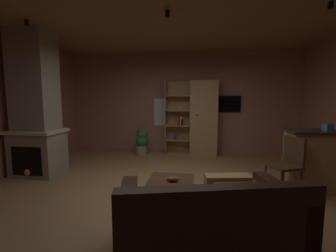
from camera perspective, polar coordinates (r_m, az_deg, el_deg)
The scene contains 18 objects.
floor at distance 3.81m, azimuth -0.90°, elevation -16.77°, with size 6.42×5.94×0.02m, color #A37A4C.
wall_back at distance 6.48m, azimuth 3.30°, elevation 5.75°, with size 6.54×0.06×2.82m, color #AD7060.
ceiling at distance 3.74m, azimuth -0.99°, elevation 27.40°, with size 6.42×5.94×0.02m, color #8E6B47.
window_pane_back at distance 6.51m, azimuth -0.95°, elevation 3.54°, with size 0.58×0.01×0.78m, color white.
stone_fireplace at distance 5.16m, azimuth -30.40°, elevation 3.16°, with size 0.96×0.74×2.82m.
bookshelf_cabinet at distance 6.20m, azimuth 8.13°, elevation 1.84°, with size 1.40×0.41×2.01m.
kitchen_bar_counter at distance 4.68m, azimuth 36.36°, elevation -7.00°, with size 1.49×0.60×1.00m.
tissue_box at distance 4.53m, azimuth 35.32°, elevation -0.27°, with size 0.12×0.12×0.11m, color #598CBF.
leather_couch at distance 2.34m, azimuth 10.19°, elevation -23.96°, with size 1.79×1.25×0.84m.
coffee_table at distance 3.11m, azimuth 0.73°, elevation -15.01°, with size 0.60×0.59×0.44m.
table_book_0 at distance 3.06m, azimuth 1.25°, elevation -13.29°, with size 0.14×0.09×0.03m, color #B22D2D.
table_book_1 at distance 3.00m, azimuth 1.22°, elevation -13.11°, with size 0.11×0.08×0.03m, color brown.
dining_chair at distance 4.08m, azimuth 27.97°, elevation -7.94°, with size 0.55×0.55×0.92m.
potted_floor_plant at distance 6.22m, azimuth -6.58°, elevation -3.86°, with size 0.36×0.38×0.72m.
wall_mounted_tv at distance 6.43m, azimuth 14.40°, elevation 5.41°, with size 0.78×0.06×0.44m.
track_light_spot_0 at distance 4.65m, azimuth -32.10°, elevation 21.19°, with size 0.07×0.07×0.09m, color black.
track_light_spot_1 at distance 3.68m, azimuth -0.18°, elevation 26.42°, with size 0.07×0.07×0.09m, color black.
track_light_spot_2 at distance 4.04m, azimuth 35.80°, elevation 23.42°, with size 0.07×0.07×0.09m, color black.
Camera 1 is at (0.56, -3.45, 1.49)m, focal length 24.17 mm.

